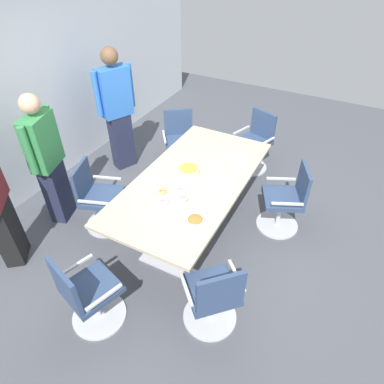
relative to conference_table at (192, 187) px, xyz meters
name	(u,v)px	position (x,y,z in m)	size (l,w,h in m)	color
ground_plane	(192,225)	(0.00, 0.00, -0.63)	(10.00, 10.00, 0.01)	#4C4F56
back_wall	(31,89)	(0.00, 2.40, 0.77)	(8.00, 0.10, 2.80)	silver
conference_table	(192,187)	(0.00, 0.00, 0.00)	(2.40, 1.20, 0.75)	#CCB793
office_chair_0	(180,144)	(1.15, 0.81, -0.22)	(0.76, 0.76, 0.91)	silver
office_chair_1	(99,200)	(-0.52, 1.05, -0.22)	(0.69, 0.69, 0.91)	silver
office_chair_2	(88,296)	(-1.66, 0.24, -0.22)	(0.68, 0.68, 0.91)	silver
office_chair_3	(213,298)	(-1.15, -0.82, -0.22)	(0.76, 0.76, 0.91)	silver
office_chair_4	(286,202)	(0.53, -1.05, -0.22)	(0.71, 0.71, 0.91)	silver
office_chair_5	(255,144)	(1.66, -0.24, -0.22)	(0.69, 0.69, 0.91)	silver
person_standing_1	(47,160)	(-0.64, 1.63, 0.27)	(0.61, 0.34, 1.73)	#232842
person_standing_2	(117,109)	(0.74, 1.63, 0.35)	(0.59, 0.38, 1.86)	#232842
snack_bowl_pretzels	(195,221)	(-0.67, -0.38, 0.17)	(0.18, 0.18, 0.10)	white
snack_bowl_chips_yellow	(189,170)	(0.09, 0.09, 0.17)	(0.26, 0.26, 0.09)	beige
donut_platter	(173,196)	(-0.40, 0.03, 0.14)	(0.37, 0.37, 0.04)	white
plate_stack	(239,157)	(0.69, -0.33, 0.14)	(0.24, 0.24, 0.03)	white
napkin_pile	(220,183)	(0.03, -0.35, 0.16)	(0.17, 0.17, 0.08)	white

